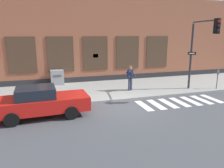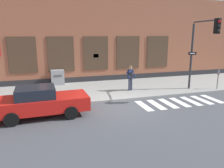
{
  "view_description": "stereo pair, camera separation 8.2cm",
  "coord_description": "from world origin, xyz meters",
  "px_view_note": "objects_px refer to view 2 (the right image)",
  "views": [
    {
      "loc": [
        -4.1,
        -11.05,
        4.07
      ],
      "look_at": [
        -0.22,
        1.51,
        1.05
      ],
      "focal_mm": 35.0,
      "sensor_mm": 36.0,
      "label": 1
    },
    {
      "loc": [
        -4.02,
        -11.07,
        4.07
      ],
      "look_at": [
        -0.22,
        1.51,
        1.05
      ],
      "focal_mm": 35.0,
      "sensor_mm": 36.0,
      "label": 2
    }
  ],
  "objects_px": {
    "red_car": "(40,102)",
    "utility_box": "(58,77)",
    "busker": "(131,77)",
    "parking_meter": "(218,76)",
    "traffic_light": "(201,43)"
  },
  "relations": [
    {
      "from": "traffic_light",
      "to": "red_car",
      "type": "bearing_deg",
      "value": -173.16
    },
    {
      "from": "parking_meter",
      "to": "utility_box",
      "type": "distance_m",
      "value": 12.17
    },
    {
      "from": "busker",
      "to": "utility_box",
      "type": "xyz_separation_m",
      "value": [
        -4.86,
        3.41,
        -0.42
      ]
    },
    {
      "from": "red_car",
      "to": "utility_box",
      "type": "bearing_deg",
      "value": 79.6
    },
    {
      "from": "red_car",
      "to": "utility_box",
      "type": "distance_m",
      "value": 6.63
    },
    {
      "from": "parking_meter",
      "to": "busker",
      "type": "bearing_deg",
      "value": 167.66
    },
    {
      "from": "traffic_light",
      "to": "parking_meter",
      "type": "xyz_separation_m",
      "value": [
        2.12,
        0.5,
        -2.43
      ]
    },
    {
      "from": "red_car",
      "to": "utility_box",
      "type": "height_order",
      "value": "red_car"
    },
    {
      "from": "parking_meter",
      "to": "red_car",
      "type": "bearing_deg",
      "value": -172.04
    },
    {
      "from": "busker",
      "to": "utility_box",
      "type": "bearing_deg",
      "value": 144.94
    },
    {
      "from": "busker",
      "to": "parking_meter",
      "type": "relative_size",
      "value": 1.23
    },
    {
      "from": "parking_meter",
      "to": "utility_box",
      "type": "height_order",
      "value": "parking_meter"
    },
    {
      "from": "busker",
      "to": "traffic_light",
      "type": "distance_m",
      "value": 5.18
    },
    {
      "from": "parking_meter",
      "to": "traffic_light",
      "type": "bearing_deg",
      "value": -166.72
    },
    {
      "from": "parking_meter",
      "to": "utility_box",
      "type": "relative_size",
      "value": 1.22
    }
  ]
}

